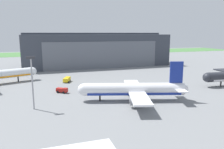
{
  "coord_description": "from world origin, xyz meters",
  "views": [
    {
      "loc": [
        -28.18,
        -75.73,
        22.51
      ],
      "look_at": [
        1.66,
        13.89,
        4.84
      ],
      "focal_mm": 35.39,
      "sensor_mm": 36.0,
      "label": 1
    }
  ],
  "objects": [
    {
      "name": "grass_field_strip",
      "position": [
        0.0,
        182.54,
        0.04
      ],
      "size": [
        440.0,
        56.0,
        0.08
      ],
      "primitive_type": "cube",
      "color": "#477B3F",
      "rests_on": "ground_plane"
    },
    {
      "name": "ground_plane",
      "position": [
        0.0,
        0.0,
        0.0
      ],
      "size": [
        440.0,
        440.0,
        0.0
      ],
      "primitive_type": "plane",
      "color": "slate"
    },
    {
      "name": "airliner_near_right",
      "position": [
        1.43,
        -9.66,
        3.82
      ],
      "size": [
        35.96,
        32.29,
        13.34
      ],
      "color": "white",
      "rests_on": "ground_plane"
    },
    {
      "name": "apron_light_mast",
      "position": [
        -30.45,
        -8.02,
        9.58
      ],
      "size": [
        2.4,
        0.5,
        16.02
      ],
      "color": "#99999E",
      "rests_on": "ground_plane"
    },
    {
      "name": "baggage_tug",
      "position": [
        -16.34,
        26.8,
        1.24
      ],
      "size": [
        4.13,
        5.6,
        2.26
      ],
      "color": "yellow",
      "rests_on": "ground_plane"
    },
    {
      "name": "stair_truck",
      "position": [
        -20.47,
        8.15,
        1.11
      ],
      "size": [
        4.51,
        4.18,
        1.98
      ],
      "color": "#AD1E19",
      "rests_on": "ground_plane"
    },
    {
      "name": "maintenance_hangar",
      "position": [
        11.16,
        81.06,
        10.99
      ],
      "size": [
        98.53,
        41.55,
        22.9
      ],
      "color": "#383D47",
      "rests_on": "ground_plane"
    }
  ]
}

